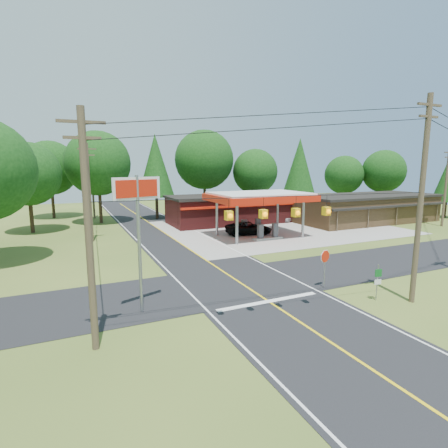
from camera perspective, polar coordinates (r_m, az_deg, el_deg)
name	(u,v)px	position (r m, az deg, el deg)	size (l,w,h in m)	color
ground	(240,283)	(23.68, 2.66, -9.59)	(120.00, 120.00, 0.00)	#40581F
main_highway	(240,283)	(23.67, 2.66, -9.57)	(8.00, 120.00, 0.02)	black
cross_road	(240,283)	(23.67, 2.66, -9.56)	(70.00, 7.00, 0.02)	black
lane_center_yellow	(240,283)	(23.67, 2.66, -9.53)	(0.15, 110.00, 0.00)	yellow
gas_canopy	(260,198)	(38.27, 5.84, 4.23)	(10.60, 7.40, 4.88)	gray
convenience_store	(229,209)	(47.77, 0.78, 2.47)	(16.40, 7.55, 3.80)	#541818
strip_building	(366,208)	(52.76, 22.23, 2.43)	(20.40, 8.75, 3.80)	#372616
utility_pole_near_right	(421,199)	(22.01, 29.48, 3.64)	(1.80, 0.30, 11.50)	#473828
utility_pole_near_left	(88,229)	(15.12, -21.28, -0.79)	(1.80, 0.30, 10.00)	#473828
utility_pole_far_left	(89,191)	(38.04, -21.13, 5.02)	(1.80, 0.30, 10.00)	#473828
utility_pole_far_right	(446,186)	(52.91, 32.48, 5.26)	(1.80, 0.30, 10.00)	#473828
utility_pole_north	(93,186)	(55.10, -20.66, 5.76)	(0.30, 0.30, 9.50)	#473828
overhead_beacons	(280,198)	(16.76, 9.15, 4.17)	(17.04, 2.04, 1.03)	black
treeline_backdrop	(160,168)	(45.28, -10.47, 9.01)	(70.27, 51.59, 13.30)	#332316
suv_car	(249,228)	(39.79, 4.04, -0.68)	(5.28, 5.28, 1.47)	black
sedan_car	(280,217)	(49.66, 9.09, 1.09)	(3.51, 3.51, 1.20)	silver
big_stop_sign	(138,211)	(18.33, -13.87, 2.07)	(2.55, 1.05, 7.27)	gray
octagonal_stop_sign	(325,259)	(23.17, 16.18, -5.57)	(0.85, 0.24, 2.50)	gray
route_sign_post	(378,279)	(22.17, 23.81, -8.25)	(0.44, 0.12, 2.16)	gray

